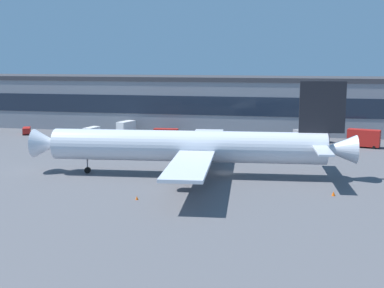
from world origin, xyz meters
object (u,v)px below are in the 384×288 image
belt_loader (165,132)px  traffic_cone_0 (137,198)px  follow_me_car (27,130)px  traffic_cone_1 (333,194)px  crew_van (92,131)px  airliner (192,146)px  catering_truck (363,138)px  stair_truck (126,127)px  fuel_truck (312,135)px

belt_loader → traffic_cone_0: 62.65m
follow_me_car → traffic_cone_1: follow_me_car is taller
crew_van → belt_loader: bearing=16.6°
airliner → follow_me_car: bearing=143.7°
crew_van → catering_truck: (67.57, -2.41, 0.83)m
stair_truck → catering_truck: size_ratio=0.84×
crew_van → traffic_cone_0: size_ratio=9.88×
airliner → follow_me_car: size_ratio=11.84×
fuel_truck → follow_me_car: 75.16m
airliner → catering_truck: airliner is taller
stair_truck → catering_truck: bearing=-7.9°
airliner → follow_me_car: airliner is taller
follow_me_car → belt_loader: bearing=7.6°
belt_loader → follow_me_car: belt_loader is taller
belt_loader → fuel_truck: bearing=-6.0°
follow_me_car → traffic_cone_0: size_ratio=8.60×
belt_loader → crew_van: crew_van is taller
traffic_cone_0 → traffic_cone_1: (28.25, 8.10, 0.08)m
stair_truck → follow_me_car: 26.85m
belt_loader → follow_me_car: (-37.43, -4.98, -0.06)m
traffic_cone_0 → traffic_cone_1: size_ratio=0.79×
belt_loader → traffic_cone_1: (40.05, -53.43, -0.80)m
stair_truck → crew_van: bearing=-140.7°
belt_loader → follow_me_car: bearing=-172.4°
catering_truck → traffic_cone_1: 46.46m
belt_loader → crew_van: 19.24m
airliner → catering_truck: 49.19m
crew_van → traffic_cone_1: crew_van is taller
crew_van → follow_me_car: 19.00m
belt_loader → catering_truck: (49.14, -7.91, 1.14)m
stair_truck → traffic_cone_0: stair_truck is taller
airliner → crew_van: size_ratio=10.31×
stair_truck → catering_truck: 60.87m
airliner → traffic_cone_1: size_ratio=80.00×
traffic_cone_1 → catering_truck: bearing=78.7°
traffic_cone_1 → follow_me_car: bearing=148.0°
stair_truck → airliner: bearing=-58.4°
catering_truck → crew_van: bearing=178.0°
follow_me_car → traffic_cone_0: follow_me_car is taller
airliner → fuel_truck: 45.96m
catering_truck → traffic_cone_1: (-9.09, -45.52, -1.94)m
airliner → follow_me_car: 67.16m
fuel_truck → stair_truck: stair_truck is taller
follow_me_car → catering_truck: catering_truck is taller
airliner → crew_van: airliner is taller
follow_me_car → catering_truck: size_ratio=0.63×
fuel_truck → follow_me_car: bearing=-179.2°
belt_loader → crew_van: (-18.44, -5.49, 0.31)m
stair_truck → crew_van: (-7.28, -5.97, -0.52)m
stair_truck → belt_loader: bearing=-2.4°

